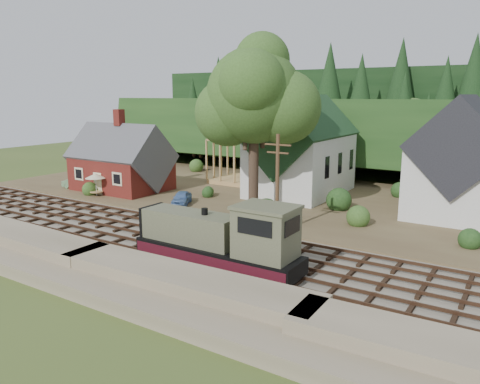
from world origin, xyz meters
The scene contains 18 objects.
ground centered at (0.00, 0.00, 0.00)m, with size 140.00×140.00×0.00m, color #384C1E.
embankment centered at (0.00, -8.50, 0.00)m, with size 64.00×5.00×1.60m, color #7F7259.
railroad_bed centered at (0.00, 0.00, 0.08)m, with size 64.00×11.00×0.16m, color #726B5B.
village_flat centered at (0.00, 18.00, 0.15)m, with size 64.00×26.00×0.30m, color brown.
hillside centered at (0.00, 42.00, 0.00)m, with size 70.00×28.00×8.00m, color #1E3F19.
ridge centered at (0.00, 58.00, 0.00)m, with size 80.00×20.00×12.00m, color black.
depot centered at (-16.00, 11.00, 3.21)m, with size 10.80×7.41×9.00m.
church centered at (2.00, 19.68, 5.18)m, with size 8.40×15.17×13.00m.
farmhouse centered at (18.00, 19.00, 4.87)m, with size 8.40×10.80×10.60m.
timber_frame centered at (-6.00, 22.00, 3.27)m, with size 8.20×6.20×6.99m.
lattice_tower centered at (-6.00, 28.00, 10.03)m, with size 3.20×3.20×12.12m.
big_tree centered at (2.17, 10.08, 10.22)m, with size 10.90×8.40×14.70m.
telegraph_pole_near centered at (7.00, 5.20, 4.25)m, with size 2.20×0.28×8.00m.
locomotive centered at (7.59, -3.00, 2.00)m, with size 11.12×2.78×4.47m.
car_blue centered at (-5.51, 8.82, 0.94)m, with size 1.51×3.74×1.28m, color #547BB4.
car_green centered at (-20.80, 8.51, 0.87)m, with size 1.20×3.44×1.13m, color #72A16F.
car_red centered at (17.69, 15.66, 0.95)m, with size 2.14×4.65×1.29m, color red.
patio_set centered at (-15.71, 6.99, 2.35)m, with size 2.16×2.16×2.41m.
Camera 1 is at (23.48, -25.79, 10.87)m, focal length 35.00 mm.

